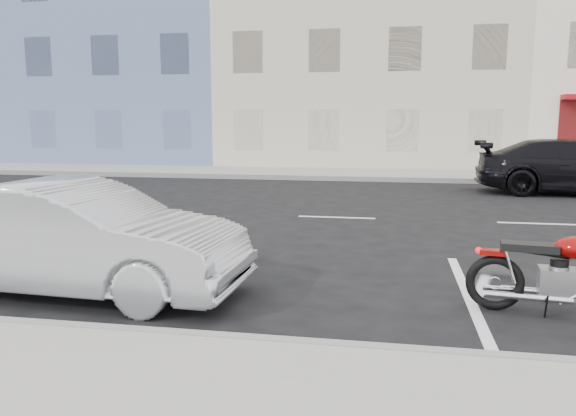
% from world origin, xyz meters
% --- Properties ---
extents(ground, '(120.00, 120.00, 0.00)m').
position_xyz_m(ground, '(0.00, 0.00, 0.00)').
color(ground, black).
rests_on(ground, ground).
extents(sidewalk_far, '(80.00, 3.40, 0.15)m').
position_xyz_m(sidewalk_far, '(-5.00, 8.70, 0.07)').
color(sidewalk_far, gray).
rests_on(sidewalk_far, ground).
extents(curb_far, '(80.00, 0.12, 0.16)m').
position_xyz_m(curb_far, '(-5.00, 7.00, 0.08)').
color(curb_far, gray).
rests_on(curb_far, ground).
extents(bldg_blue, '(12.00, 12.00, 13.00)m').
position_xyz_m(bldg_blue, '(-14.00, 16.30, 6.50)').
color(bldg_blue, slate).
rests_on(bldg_blue, ground).
extents(bldg_cream, '(12.00, 12.00, 11.50)m').
position_xyz_m(bldg_cream, '(-2.00, 16.30, 5.75)').
color(bldg_cream, beige).
rests_on(bldg_cream, ground).
extents(sedan_silver, '(4.10, 1.62, 1.33)m').
position_xyz_m(sedan_silver, '(-4.53, -5.67, 0.66)').
color(sedan_silver, '#A8AAB0').
rests_on(sedan_silver, ground).
extents(car_far, '(5.24, 2.37, 1.49)m').
position_xyz_m(car_far, '(4.01, 4.85, 0.75)').
color(car_far, black).
rests_on(car_far, ground).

